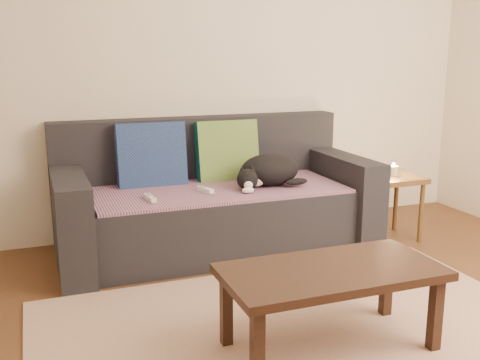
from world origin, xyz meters
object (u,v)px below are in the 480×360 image
object	(u,v)px
wii_remote_b	(205,190)
side_table	(392,187)
cat	(268,171)
coffee_table	(331,278)
sofa	(214,204)
wii_remote_a	(150,198)

from	to	relation	value
wii_remote_b	side_table	bearing A→B (deg)	-112.73
cat	side_table	distance (m)	0.94
wii_remote_b	coffee_table	world-z (taller)	wii_remote_b
wii_remote_b	sofa	bearing A→B (deg)	-52.54
side_table	coffee_table	world-z (taller)	side_table
wii_remote_a	side_table	xyz separation A→B (m)	(1.74, -0.02, -0.07)
wii_remote_b	coffee_table	distance (m)	1.34
wii_remote_b	wii_remote_a	bearing A→B (deg)	83.89
wii_remote_a	coffee_table	size ratio (longest dim) A/B	0.15
coffee_table	wii_remote_b	bearing A→B (deg)	97.51
side_table	coffee_table	distance (m)	1.71
wii_remote_a	coffee_table	world-z (taller)	wii_remote_a
coffee_table	wii_remote_a	bearing A→B (deg)	113.84
wii_remote_a	wii_remote_b	size ratio (longest dim) A/B	1.00
side_table	wii_remote_a	bearing A→B (deg)	179.50
side_table	coffee_table	xyz separation A→B (m)	(-1.19, -1.23, -0.04)
sofa	wii_remote_b	xyz separation A→B (m)	(-0.12, -0.17, 0.15)
wii_remote_b	coffee_table	xyz separation A→B (m)	(0.18, -1.33, -0.11)
side_table	wii_remote_b	bearing A→B (deg)	175.89
sofa	wii_remote_b	size ratio (longest dim) A/B	14.00
cat	side_table	bearing A→B (deg)	2.14
side_table	coffee_table	bearing A→B (deg)	-134.18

